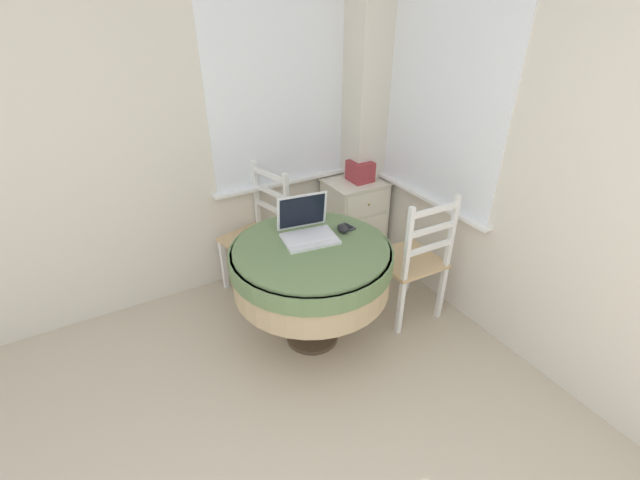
# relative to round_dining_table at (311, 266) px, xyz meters

# --- Properties ---
(corner_room_shell) EXTENTS (4.39, 4.57, 2.55)m
(corner_room_shell) POSITION_rel_round_dining_table_xyz_m (0.19, 0.00, 0.68)
(corner_room_shell) COLOR beige
(corner_room_shell) RESTS_ON ground_plane
(round_dining_table) EXTENTS (1.02, 1.02, 0.74)m
(round_dining_table) POSITION_rel_round_dining_table_xyz_m (0.00, 0.00, 0.00)
(round_dining_table) COLOR #4C3D2D
(round_dining_table) RESTS_ON ground_plane
(laptop) EXTENTS (0.37, 0.33, 0.26)m
(laptop) POSITION_rel_round_dining_table_xyz_m (0.04, 0.12, 0.20)
(laptop) COLOR silver
(laptop) RESTS_ON round_dining_table
(computer_mouse) EXTENTS (0.06, 0.10, 0.05)m
(computer_mouse) POSITION_rel_round_dining_table_xyz_m (0.27, 0.06, 0.17)
(computer_mouse) COLOR black
(computer_mouse) RESTS_ON round_dining_table
(cell_phone) EXTENTS (0.07, 0.12, 0.01)m
(cell_phone) POSITION_rel_round_dining_table_xyz_m (0.33, 0.09, 0.15)
(cell_phone) COLOR #2D2D33
(cell_phone) RESTS_ON round_dining_table
(dining_chair_near_back_window) EXTENTS (0.52, 0.52, 0.99)m
(dining_chair_near_back_window) POSITION_rel_round_dining_table_xyz_m (-0.05, 0.76, -0.14)
(dining_chair_near_back_window) COLOR tan
(dining_chair_near_back_window) RESTS_ON ground_plane
(dining_chair_near_right_window) EXTENTS (0.43, 0.44, 0.99)m
(dining_chair_near_right_window) POSITION_rel_round_dining_table_xyz_m (0.74, -0.13, -0.14)
(dining_chair_near_right_window) COLOR tan
(dining_chair_near_right_window) RESTS_ON ground_plane
(corner_cabinet) EXTENTS (0.48, 0.42, 0.74)m
(corner_cabinet) POSITION_rel_round_dining_table_xyz_m (0.84, 0.75, -0.23)
(corner_cabinet) COLOR silver
(corner_cabinet) RESTS_ON ground_plane
(storage_box) EXTENTS (0.18, 0.19, 0.16)m
(storage_box) POSITION_rel_round_dining_table_xyz_m (0.87, 0.74, 0.22)
(storage_box) COLOR #9E3338
(storage_box) RESTS_ON corner_cabinet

